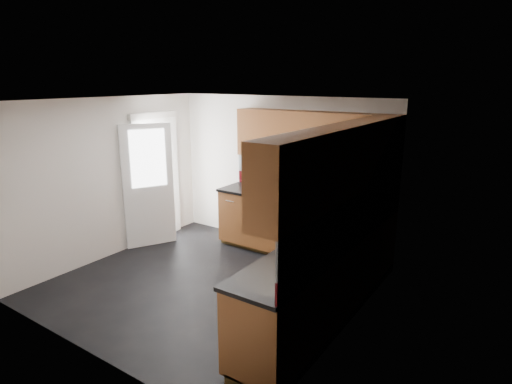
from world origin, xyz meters
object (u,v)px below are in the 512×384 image
Objects in this scene: gas_hob at (294,196)px; food_processor at (330,224)px; utensil_pot at (268,183)px; toaster at (310,192)px.

food_processor is at bearing -47.17° from gas_hob.
gas_hob is 1.22× the size of utensil_pot.
utensil_pot reaches higher than gas_hob.
gas_hob is 1.67m from food_processor.
gas_hob is 0.64m from utensil_pot.
toaster reaches higher than gas_hob.
toaster is at bearing 124.50° from food_processor.
utensil_pot is at bearing 161.49° from gas_hob.
toaster is at bearing -4.58° from utensil_pot.
gas_hob is at bearing 132.83° from food_processor.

